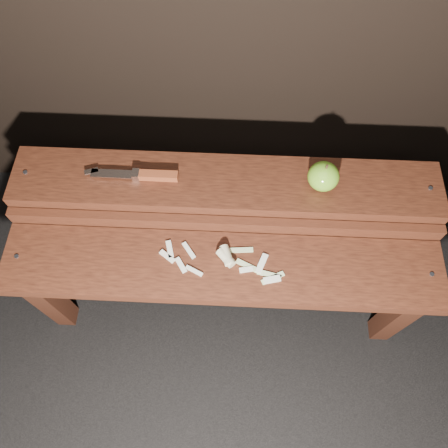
{
  "coord_description": "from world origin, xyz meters",
  "views": [
    {
      "loc": [
        0.03,
        -0.49,
        1.52
      ],
      "look_at": [
        0.0,
        0.06,
        0.45
      ],
      "focal_mm": 35.0,
      "sensor_mm": 36.0,
      "label": 1
    }
  ],
  "objects_px": {
    "knife": "(147,175)",
    "apple": "(323,176)",
    "bench_front_tier": "(222,278)",
    "bench_rear_tier": "(226,198)"
  },
  "relations": [
    {
      "from": "knife",
      "to": "bench_rear_tier",
      "type": "bearing_deg",
      "value": -1.13
    },
    {
      "from": "bench_front_tier",
      "to": "apple",
      "type": "distance_m",
      "value": 0.39
    },
    {
      "from": "bench_front_tier",
      "to": "bench_rear_tier",
      "type": "relative_size",
      "value": 1.0
    },
    {
      "from": "bench_front_tier",
      "to": "apple",
      "type": "height_order",
      "value": "apple"
    },
    {
      "from": "apple",
      "to": "bench_rear_tier",
      "type": "bearing_deg",
      "value": -179.05
    },
    {
      "from": "knife",
      "to": "bench_front_tier",
      "type": "bearing_deg",
      "value": -46.6
    },
    {
      "from": "knife",
      "to": "apple",
      "type": "bearing_deg",
      "value": -0.0
    },
    {
      "from": "bench_front_tier",
      "to": "bench_rear_tier",
      "type": "bearing_deg",
      "value": 90.0
    },
    {
      "from": "bench_rear_tier",
      "to": "apple",
      "type": "xyz_separation_m",
      "value": [
        0.26,
        0.0,
        0.12
      ]
    },
    {
      "from": "bench_rear_tier",
      "to": "apple",
      "type": "relative_size",
      "value": 13.54
    }
  ]
}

